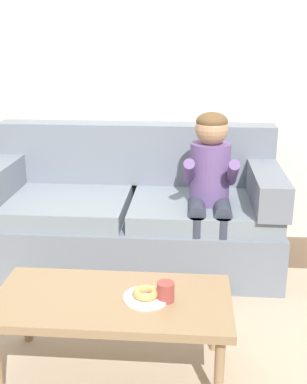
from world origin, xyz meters
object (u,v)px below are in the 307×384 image
Objects in this scene: coffee_table at (112,306)px; mug at (166,292)px; person_child at (210,181)px; toy_controller at (41,305)px; donut at (146,293)px; couch at (131,215)px.

coffee_table is 0.26m from mug.
toy_controller is at bearing -152.77° from person_child.
donut is at bearing -107.00° from person_child.
person_child is at bearing -21.06° from couch.
coffee_table is 0.17m from donut.
toy_controller is (-0.68, 0.52, -0.42)m from donut.
couch is 1.84× the size of person_child.
donut is 0.53× the size of toy_controller.
mug is (-0.23, -1.04, -0.22)m from person_child.
person_child is at bearing 65.37° from coffee_table.
person_child reaches higher than donut.
couch is 1.84× the size of coffee_table.
mug reaches higher than coffee_table.
toy_controller is at bearing -122.47° from couch.
coffee_table is 0.81m from toy_controller.
mug reaches higher than donut.
donut reaches higher than coffee_table.
coffee_table reaches higher than toy_controller.
coffee_table is 1.18m from person_child.
donut is (-0.32, -1.03, -0.23)m from person_child.
donut is at bearing -0.17° from coffee_table.
coffee_table is 1.00× the size of person_child.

